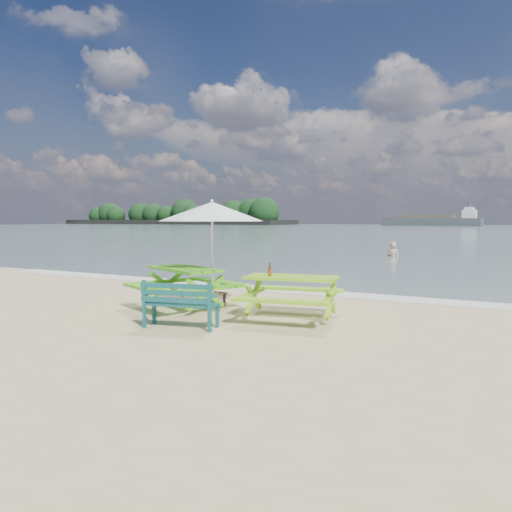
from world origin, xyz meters
The scene contains 10 objects.
sea centered at (0.00, 85.00, 0.00)m, with size 300.00×300.00×0.00m, color slate.
foam_strip centered at (0.00, 4.60, 0.01)m, with size 22.00×0.90×0.01m, color silver.
island_headland centered at (-110.00, 140.00, 3.26)m, with size 90.00×22.00×7.60m.
picnic_table_left centered at (-1.21, 1.22, 0.41)m, with size 2.41×2.52×0.85m.
picnic_table_right centered at (1.19, 1.25, 0.39)m, with size 1.99×2.14×0.80m.
park_bench centered at (-0.16, -0.31, 0.24)m, with size 1.34×0.71×0.78m.
side_table centered at (-0.84, 1.68, 0.15)m, with size 0.46×0.46×0.29m.
patio_umbrella centered at (-0.84, 1.68, 2.01)m, with size 2.30×2.30×2.21m.
beer_bottle centered at (0.83, 1.07, 0.89)m, with size 0.07×0.07×0.26m.
swimmer centered at (-0.94, 17.98, -0.18)m, with size 0.72×0.52×1.84m.
Camera 1 is at (5.01, -7.06, 1.85)m, focal length 35.00 mm.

